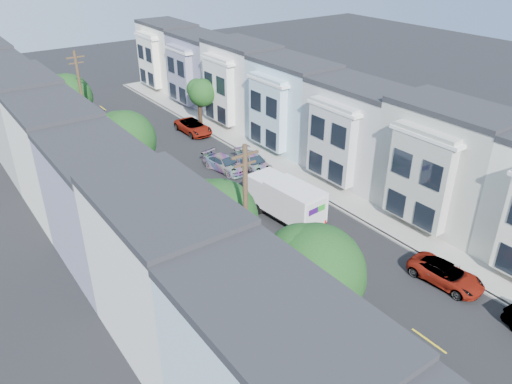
% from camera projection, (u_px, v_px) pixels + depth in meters
% --- Properties ---
extents(ground, '(160.00, 160.00, 0.00)m').
position_uv_depth(ground, '(348.00, 284.00, 30.92)').
color(ground, black).
rests_on(ground, ground).
extents(road_slab, '(12.00, 70.00, 0.02)m').
position_uv_depth(road_slab, '(220.00, 192.00, 41.68)').
color(road_slab, black).
rests_on(road_slab, ground).
extents(curb_left, '(0.30, 70.00, 0.15)m').
position_uv_depth(curb_left, '(154.00, 212.00, 38.53)').
color(curb_left, gray).
rests_on(curb_left, ground).
extents(curb_right, '(0.30, 70.00, 0.15)m').
position_uv_depth(curb_right, '(277.00, 173.00, 44.77)').
color(curb_right, gray).
rests_on(curb_right, ground).
extents(sidewalk_left, '(2.60, 70.00, 0.15)m').
position_uv_depth(sidewalk_left, '(138.00, 217.00, 37.85)').
color(sidewalk_left, gray).
rests_on(sidewalk_left, ground).
extents(sidewalk_right, '(2.60, 70.00, 0.15)m').
position_uv_depth(sidewalk_right, '(288.00, 169.00, 45.44)').
color(sidewalk_right, gray).
rests_on(sidewalk_right, ground).
extents(centerline, '(0.12, 70.00, 0.01)m').
position_uv_depth(centerline, '(220.00, 192.00, 41.68)').
color(centerline, gold).
rests_on(centerline, ground).
extents(townhouse_row_left, '(5.00, 70.00, 8.50)m').
position_uv_depth(townhouse_row_left, '(89.00, 234.00, 35.93)').
color(townhouse_row_left, '#BCBCBC').
rests_on(townhouse_row_left, ground).
extents(townhouse_row_right, '(5.00, 70.00, 8.50)m').
position_uv_depth(townhouse_row_right, '(319.00, 160.00, 47.43)').
color(townhouse_row_right, '#BCBCBC').
rests_on(townhouse_row_right, ground).
extents(tree_b, '(4.70, 4.70, 7.96)m').
position_uv_depth(tree_b, '(313.00, 275.00, 22.62)').
color(tree_b, black).
rests_on(tree_b, ground).
extents(tree_c, '(4.70, 4.70, 6.84)m').
position_uv_depth(tree_c, '(217.00, 219.00, 29.12)').
color(tree_c, black).
rests_on(tree_c, ground).
extents(tree_d, '(4.70, 4.70, 7.28)m').
position_uv_depth(tree_d, '(125.00, 141.00, 38.63)').
color(tree_d, black).
rests_on(tree_d, ground).
extents(tree_e, '(4.70, 4.70, 7.09)m').
position_uv_depth(tree_e, '(67.00, 98.00, 49.07)').
color(tree_e, black).
rests_on(tree_e, ground).
extents(tree_far_r, '(3.04, 3.04, 5.27)m').
position_uv_depth(tree_far_r, '(201.00, 93.00, 53.94)').
color(tree_far_r, black).
rests_on(tree_far_r, ground).
extents(utility_pole_near, '(1.60, 0.26, 10.00)m').
position_uv_depth(utility_pole_near, '(246.00, 231.00, 26.69)').
color(utility_pole_near, '#42301E').
rests_on(utility_pole_near, ground).
extents(utility_pole_far, '(1.60, 0.26, 10.00)m').
position_uv_depth(utility_pole_far, '(83.00, 107.00, 45.35)').
color(utility_pole_far, '#42301E').
rests_on(utility_pole_far, ground).
extents(fedex_truck, '(2.45, 6.37, 3.06)m').
position_uv_depth(fedex_truck, '(286.00, 199.00, 37.01)').
color(fedex_truck, silver).
rests_on(fedex_truck, ground).
extents(lead_sedan, '(2.64, 4.79, 1.36)m').
position_uv_depth(lead_sedan, '(225.00, 164.00, 45.06)').
color(lead_sedan, black).
rests_on(lead_sedan, ground).
extents(parked_left_c, '(2.80, 5.67, 1.55)m').
position_uv_depth(parked_left_c, '(271.00, 291.00, 29.09)').
color(parked_left_c, '#A4AFBF').
rests_on(parked_left_c, ground).
extents(parked_left_d, '(2.11, 4.69, 1.48)m').
position_uv_depth(parked_left_d, '(180.00, 212.00, 37.21)').
color(parked_left_d, maroon).
rests_on(parked_left_d, ground).
extents(parked_right_b, '(2.56, 4.80, 1.28)m').
position_uv_depth(parked_right_b, '(446.00, 274.00, 30.69)').
color(parked_right_b, white).
rests_on(parked_right_b, ground).
extents(parked_right_c, '(2.38, 4.76, 1.38)m').
position_uv_depth(parked_right_c, '(254.00, 162.00, 45.33)').
color(parked_right_c, black).
rests_on(parked_right_c, ground).
extents(parked_right_d, '(2.39, 5.09, 1.41)m').
position_uv_depth(parked_right_d, '(193.00, 127.00, 53.30)').
color(parked_right_d, black).
rests_on(parked_right_d, ground).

